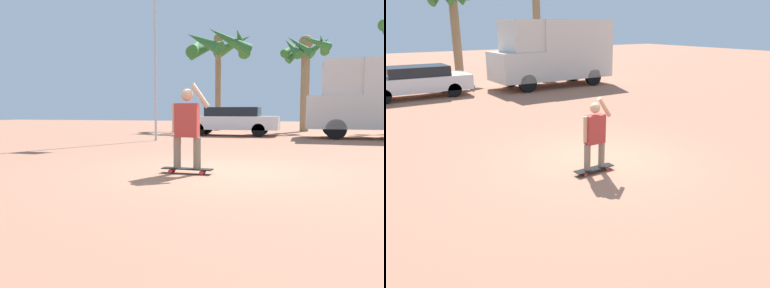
% 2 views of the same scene
% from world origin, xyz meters
% --- Properties ---
extents(ground_plane, '(80.00, 80.00, 0.00)m').
position_xyz_m(ground_plane, '(0.00, 0.00, 0.00)').
color(ground_plane, '#A36B51').
extents(skateboard, '(0.95, 0.22, 0.10)m').
position_xyz_m(skateboard, '(-0.53, -0.44, 0.08)').
color(skateboard, black).
rests_on(skateboard, ground_plane).
extents(person_skateboarder, '(0.71, 0.22, 1.55)m').
position_xyz_m(person_skateboarder, '(-0.53, -0.44, 0.91)').
color(person_skateboarder, gray).
rests_on(person_skateboarder, skateboard).
extents(parked_car_white, '(4.58, 1.80, 1.36)m').
position_xyz_m(parked_car_white, '(-1.82, 11.00, 0.73)').
color(parked_car_white, black).
rests_on(parked_car_white, ground_plane).
extents(palm_tree_center_background, '(2.98, 3.01, 5.59)m').
position_xyz_m(palm_tree_center_background, '(1.55, 15.93, 4.35)').
color(palm_tree_center_background, '#8E704C').
rests_on(palm_tree_center_background, ground_plane).
extents(palm_tree_far_left, '(4.48, 4.57, 6.20)m').
position_xyz_m(palm_tree_far_left, '(-3.57, 15.86, 5.15)').
color(palm_tree_far_left, '#8E704C').
rests_on(palm_tree_far_left, ground_plane).
extents(flagpole, '(0.98, 0.12, 7.18)m').
position_xyz_m(flagpole, '(-4.02, 6.89, 4.12)').
color(flagpole, '#B7B7BC').
rests_on(flagpole, ground_plane).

